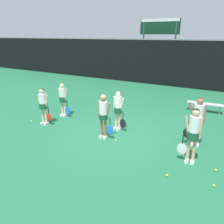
# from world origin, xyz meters

# --- Properties ---
(ground_plane) EXTENTS (140.00, 140.00, 0.00)m
(ground_plane) POSITION_xyz_m (0.00, 0.00, 0.00)
(ground_plane) COLOR #216642
(fence_windscreen) EXTENTS (60.00, 0.08, 3.42)m
(fence_windscreen) POSITION_xyz_m (0.00, 9.52, 1.72)
(fence_windscreen) COLOR black
(fence_windscreen) RESTS_ON ground_plane
(scoreboard) EXTENTS (3.30, 0.15, 4.94)m
(scoreboard) POSITION_xyz_m (-2.05, 11.43, 3.82)
(scoreboard) COLOR #515156
(scoreboard) RESTS_ON ground_plane
(bench_courtside) EXTENTS (1.74, 0.42, 0.46)m
(bench_courtside) POSITION_xyz_m (2.83, 4.57, 0.39)
(bench_courtside) COLOR #B2B2B7
(bench_courtside) RESTS_ON ground_plane
(player_0) EXTENTS (0.64, 0.36, 1.61)m
(player_0) POSITION_xyz_m (-3.07, -0.61, 0.95)
(player_0) COLOR beige
(player_0) RESTS_ON ground_plane
(player_1) EXTENTS (0.62, 0.34, 1.70)m
(player_1) POSITION_xyz_m (-0.10, -0.49, 1.00)
(player_1) COLOR #8C664C
(player_1) RESTS_ON ground_plane
(player_2) EXTENTS (0.63, 0.35, 1.75)m
(player_2) POSITION_xyz_m (3.11, -0.63, 1.03)
(player_2) COLOR tan
(player_2) RESTS_ON ground_plane
(player_3) EXTENTS (0.63, 0.33, 1.60)m
(player_3) POSITION_xyz_m (-3.01, 0.57, 0.92)
(player_3) COLOR beige
(player_3) RESTS_ON ground_plane
(player_4) EXTENTS (0.61, 0.33, 1.63)m
(player_4) POSITION_xyz_m (0.01, 0.47, 0.94)
(player_4) COLOR beige
(player_4) RESTS_ON ground_plane
(player_5) EXTENTS (0.65, 0.38, 1.78)m
(player_5) POSITION_xyz_m (3.03, 0.61, 1.06)
(player_5) COLOR #8C664C
(player_5) RESTS_ON ground_plane
(tennis_ball_0) EXTENTS (0.07, 0.07, 0.07)m
(tennis_ball_0) POSITION_xyz_m (2.71, -1.70, 0.04)
(tennis_ball_0) COLOR #CCE033
(tennis_ball_0) RESTS_ON ground_plane
(tennis_ball_1) EXTENTS (0.07, 0.07, 0.07)m
(tennis_ball_1) POSITION_xyz_m (-3.77, -0.77, 0.04)
(tennis_ball_1) COLOR #CCE033
(tennis_ball_1) RESTS_ON ground_plane
(tennis_ball_2) EXTENTS (0.07, 0.07, 0.07)m
(tennis_ball_2) POSITION_xyz_m (3.90, -1.53, 0.03)
(tennis_ball_2) COLOR #CCE033
(tennis_ball_2) RESTS_ON ground_plane
(tennis_ball_4) EXTENTS (0.07, 0.07, 0.07)m
(tennis_ball_4) POSITION_xyz_m (3.88, -0.76, 0.04)
(tennis_ball_4) COLOR #CCE033
(tennis_ball_4) RESTS_ON ground_plane
(tennis_ball_5) EXTENTS (0.07, 0.07, 0.07)m
(tennis_ball_5) POSITION_xyz_m (0.46, -0.55, 0.03)
(tennis_ball_5) COLOR #CCE033
(tennis_ball_5) RESTS_ON ground_plane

